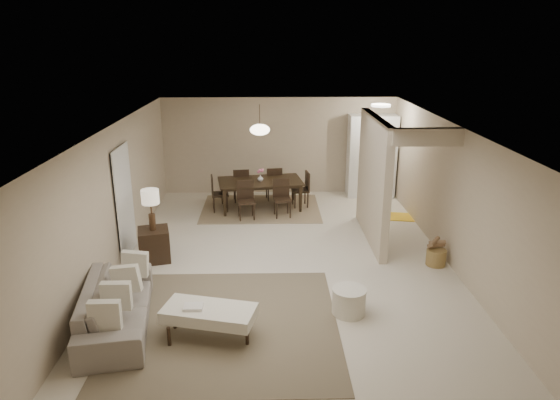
{
  "coord_description": "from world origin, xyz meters",
  "views": [
    {
      "loc": [
        -0.27,
        -8.23,
        3.96
      ],
      "look_at": [
        -0.07,
        0.61,
        1.05
      ],
      "focal_mm": 32.0,
      "sensor_mm": 36.0,
      "label": 1
    }
  ],
  "objects_px": {
    "dining_table": "(261,195)",
    "round_pouf": "(349,301)",
    "wicker_basket": "(436,257)",
    "pantry_cabinet": "(371,156)",
    "sofa": "(116,306)",
    "side_table": "(154,245)",
    "ottoman_bench": "(209,314)"
  },
  "relations": [
    {
      "from": "pantry_cabinet",
      "to": "dining_table",
      "type": "relative_size",
      "value": 1.07
    },
    {
      "from": "pantry_cabinet",
      "to": "sofa",
      "type": "relative_size",
      "value": 0.95
    },
    {
      "from": "ottoman_bench",
      "to": "sofa",
      "type": "bearing_deg",
      "value": -178.7
    },
    {
      "from": "ottoman_bench",
      "to": "dining_table",
      "type": "height_order",
      "value": "dining_table"
    },
    {
      "from": "side_table",
      "to": "dining_table",
      "type": "bearing_deg",
      "value": 55.96
    },
    {
      "from": "sofa",
      "to": "dining_table",
      "type": "bearing_deg",
      "value": -30.78
    },
    {
      "from": "ottoman_bench",
      "to": "wicker_basket",
      "type": "bearing_deg",
      "value": 43.51
    },
    {
      "from": "side_table",
      "to": "wicker_basket",
      "type": "bearing_deg",
      "value": -3.78
    },
    {
      "from": "side_table",
      "to": "dining_table",
      "type": "height_order",
      "value": "dining_table"
    },
    {
      "from": "round_pouf",
      "to": "wicker_basket",
      "type": "height_order",
      "value": "round_pouf"
    },
    {
      "from": "dining_table",
      "to": "round_pouf",
      "type": "bearing_deg",
      "value": -82.43
    },
    {
      "from": "pantry_cabinet",
      "to": "dining_table",
      "type": "bearing_deg",
      "value": -160.54
    },
    {
      "from": "pantry_cabinet",
      "to": "round_pouf",
      "type": "xyz_separation_m",
      "value": [
        -1.44,
        -5.82,
        -0.85
      ]
    },
    {
      "from": "pantry_cabinet",
      "to": "round_pouf",
      "type": "height_order",
      "value": "pantry_cabinet"
    },
    {
      "from": "ottoman_bench",
      "to": "dining_table",
      "type": "relative_size",
      "value": 0.69
    },
    {
      "from": "round_pouf",
      "to": "pantry_cabinet",
      "type": "bearing_deg",
      "value": 76.08
    },
    {
      "from": "ottoman_bench",
      "to": "wicker_basket",
      "type": "relative_size",
      "value": 3.83
    },
    {
      "from": "dining_table",
      "to": "ottoman_bench",
      "type": "bearing_deg",
      "value": -105.06
    },
    {
      "from": "pantry_cabinet",
      "to": "side_table",
      "type": "distance_m",
      "value": 6.16
    },
    {
      "from": "pantry_cabinet",
      "to": "ottoman_bench",
      "type": "distance_m",
      "value": 7.29
    },
    {
      "from": "pantry_cabinet",
      "to": "round_pouf",
      "type": "bearing_deg",
      "value": -103.92
    },
    {
      "from": "pantry_cabinet",
      "to": "sofa",
      "type": "xyz_separation_m",
      "value": [
        -4.8,
        -6.08,
        -0.73
      ]
    },
    {
      "from": "sofa",
      "to": "ottoman_bench",
      "type": "relative_size",
      "value": 1.64
    },
    {
      "from": "dining_table",
      "to": "pantry_cabinet",
      "type": "bearing_deg",
      "value": 11.05
    },
    {
      "from": "ottoman_bench",
      "to": "round_pouf",
      "type": "bearing_deg",
      "value": 29.56
    },
    {
      "from": "pantry_cabinet",
      "to": "side_table",
      "type": "relative_size",
      "value": 3.49
    },
    {
      "from": "sofa",
      "to": "wicker_basket",
      "type": "bearing_deg",
      "value": -79.53
    },
    {
      "from": "ottoman_bench",
      "to": "round_pouf",
      "type": "distance_m",
      "value": 2.09
    },
    {
      "from": "round_pouf",
      "to": "dining_table",
      "type": "relative_size",
      "value": 0.26
    },
    {
      "from": "round_pouf",
      "to": "dining_table",
      "type": "bearing_deg",
      "value": 105.97
    },
    {
      "from": "ottoman_bench",
      "to": "side_table",
      "type": "xyz_separation_m",
      "value": [
        -1.3,
        2.53,
        -0.06
      ]
    },
    {
      "from": "round_pouf",
      "to": "ottoman_bench",
      "type": "bearing_deg",
      "value": -164.29
    }
  ]
}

